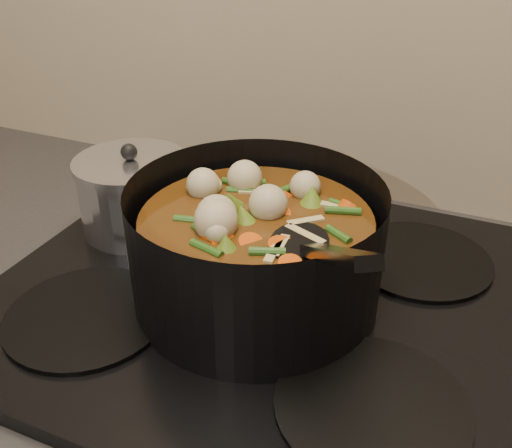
% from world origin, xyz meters
% --- Properties ---
extents(stovetop, '(0.62, 0.54, 0.03)m').
position_xyz_m(stovetop, '(0.00, 1.93, 0.92)').
color(stovetop, black).
rests_on(stovetop, counter).
extents(stockpot, '(0.36, 0.37, 0.21)m').
position_xyz_m(stockpot, '(-0.00, 1.91, 1.00)').
color(stockpot, black).
rests_on(stockpot, stovetop).
extents(saucepan, '(0.15, 0.15, 0.13)m').
position_xyz_m(saucepan, '(-0.22, 1.99, 0.98)').
color(saucepan, silver).
rests_on(saucepan, stovetop).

